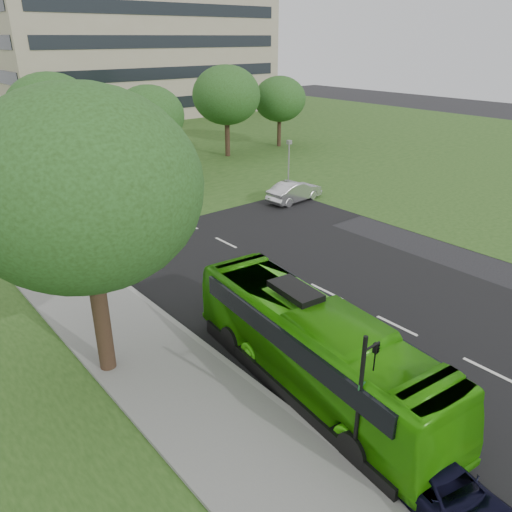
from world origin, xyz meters
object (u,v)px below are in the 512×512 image
at_px(traffic_light, 363,392).
at_px(tree_side_near, 83,189).
at_px(camera_pole, 289,159).
at_px(tree_park_d, 226,95).
at_px(office_building, 133,26).
at_px(tree_park_c, 149,116).
at_px(suv, 444,490).
at_px(bus, 314,347).
at_px(sedan, 294,191).
at_px(tree_park_b, 52,111).
at_px(tree_park_e, 280,99).

bearing_deg(traffic_light, tree_side_near, 104.76).
relative_size(traffic_light, camera_pole, 1.07).
distance_m(tree_park_d, tree_side_near, 35.62).
xyz_separation_m(tree_side_near, camera_pole, (20.57, 12.37, -4.21)).
height_order(office_building, traffic_light, office_building).
distance_m(tree_park_c, suv, 35.58).
height_order(tree_park_d, bus, tree_park_d).
bearing_deg(suv, tree_park_c, 84.88).
distance_m(bus, suv, 5.76).
bearing_deg(office_building, tree_side_near, -118.87).
xyz_separation_m(tree_side_near, sedan, (19.32, 10.36, -6.05)).
relative_size(tree_park_b, bus, 0.79).
height_order(tree_park_e, camera_pole, tree_park_e).
bearing_deg(sedan, tree_park_c, 16.68).
height_order(tree_park_b, tree_park_e, tree_park_b).
height_order(sedan, suv, sedan).
distance_m(tree_park_b, tree_park_d, 17.10).
bearing_deg(bus, suv, -94.04).
bearing_deg(tree_side_near, tree_park_b, 73.03).
xyz_separation_m(tree_park_c, suv, (-10.53, -33.68, -4.60)).
height_order(tree_park_d, tree_park_e, tree_park_d).
xyz_separation_m(tree_park_d, bus, (-19.61, -31.02, -4.36)).
bearing_deg(office_building, sedan, -105.19).
distance_m(tree_park_b, sedan, 19.38).
relative_size(tree_park_c, sedan, 1.69).
relative_size(bus, suv, 2.63).
relative_size(tree_park_b, tree_park_e, 1.19).
xyz_separation_m(bus, suv, (-1.00, -5.59, -0.96)).
bearing_deg(suv, traffic_light, 115.83).
bearing_deg(tree_park_d, sedan, -109.32).
bearing_deg(tree_side_near, camera_pole, 31.01).
relative_size(tree_park_e, sedan, 1.63).
height_order(tree_park_e, bus, tree_park_e).
bearing_deg(office_building, bus, -113.10).
distance_m(tree_side_near, suv, 13.23).
distance_m(tree_park_b, tree_park_e, 24.42).
distance_m(office_building, tree_park_e, 33.89).
relative_size(tree_park_b, tree_side_near, 0.88).
xyz_separation_m(tree_park_e, tree_side_near, (-31.97, -25.97, 1.78)).
bearing_deg(bus, tree_park_b, 91.34).
relative_size(tree_park_d, sedan, 1.93).
bearing_deg(camera_pole, tree_park_e, 70.62).
bearing_deg(tree_park_e, office_building, 89.03).
bearing_deg(tree_park_c, tree_park_e, 10.54).
relative_size(tree_side_near, sedan, 2.22).
height_order(tree_park_c, camera_pole, tree_park_c).
height_order(tree_park_b, bus, tree_park_b).
relative_size(tree_park_e, tree_side_near, 0.74).
relative_size(office_building, tree_park_b, 4.56).
bearing_deg(traffic_light, camera_pole, 43.45).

